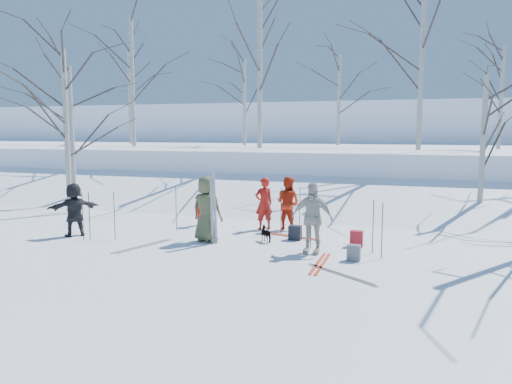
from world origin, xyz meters
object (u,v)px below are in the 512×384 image
(skier_red_north, at_px, (264,204))
(backpack_dark, at_px, (295,233))
(dog, at_px, (267,234))
(backpack_grey, at_px, (354,253))
(skier_olive_center, at_px, (207,209))
(backpack_red, at_px, (357,239))
(skier_redor_behind, at_px, (288,203))
(skier_red_seated, at_px, (200,210))
(skier_grey_west, at_px, (74,209))
(skier_cream_east, at_px, (312,218))

(skier_red_north, distance_m, backpack_dark, 1.81)
(dog, distance_m, backpack_grey, 2.79)
(skier_olive_center, distance_m, backpack_red, 4.05)
(skier_redor_behind, xyz_separation_m, dog, (-0.08, -1.87, -0.59))
(skier_olive_center, distance_m, skier_red_seated, 2.30)
(dog, bearing_deg, skier_red_north, -119.80)
(skier_red_seated, relative_size, backpack_red, 2.43)
(skier_redor_behind, xyz_separation_m, backpack_grey, (2.42, -3.13, -0.62))
(skier_grey_west, xyz_separation_m, dog, (5.43, 1.03, -0.55))
(skier_olive_center, relative_size, backpack_red, 4.25)
(skier_red_seated, bearing_deg, skier_cream_east, -118.43)
(backpack_red, distance_m, backpack_grey, 1.46)
(skier_cream_east, bearing_deg, backpack_grey, -16.99)
(skier_red_north, relative_size, skier_grey_west, 1.04)
(skier_cream_east, height_order, backpack_red, skier_cream_east)
(skier_grey_west, xyz_separation_m, backpack_dark, (6.09, 1.51, -0.57))
(skier_cream_east, bearing_deg, backpack_dark, 123.04)
(skier_olive_center, bearing_deg, backpack_dark, -149.59)
(skier_grey_west, bearing_deg, backpack_red, 139.48)
(skier_cream_east, relative_size, backpack_grey, 4.62)
(skier_redor_behind, xyz_separation_m, backpack_dark, (0.58, -1.39, -0.61))
(skier_redor_behind, bearing_deg, backpack_red, 161.82)
(skier_redor_behind, height_order, dog, skier_redor_behind)
(skier_redor_behind, distance_m, backpack_grey, 4.00)
(backpack_grey, bearing_deg, skier_cream_east, 159.40)
(skier_red_north, distance_m, skier_grey_west, 5.50)
(skier_red_north, distance_m, skier_cream_east, 3.20)
(dog, bearing_deg, skier_red_seated, -79.78)
(skier_grey_west, bearing_deg, backpack_grey, 128.90)
(skier_red_north, distance_m, dog, 1.83)
(skier_red_seated, relative_size, backpack_grey, 2.69)
(dog, relative_size, backpack_grey, 1.37)
(dog, relative_size, backpack_red, 1.24)
(backpack_red, height_order, backpack_dark, backpack_red)
(skier_red_north, relative_size, backpack_red, 3.78)
(skier_red_seated, distance_m, backpack_red, 5.23)
(skier_red_seated, xyz_separation_m, skier_grey_west, (-2.75, -2.54, 0.25))
(skier_grey_west, bearing_deg, skier_red_north, 159.38)
(backpack_red, xyz_separation_m, backpack_grey, (0.12, -1.45, -0.02))
(skier_red_seated, bearing_deg, skier_red_north, -85.31)
(skier_olive_center, distance_m, backpack_dark, 2.51)
(skier_olive_center, xyz_separation_m, backpack_grey, (4.06, -0.79, -0.70))
(skier_redor_behind, bearing_deg, skier_olive_center, 72.76)
(skier_cream_east, bearing_deg, backpack_red, 51.05)
(backpack_dark, bearing_deg, dog, -143.81)
(skier_red_seated, bearing_deg, skier_redor_behind, -81.07)
(skier_redor_behind, relative_size, skier_red_seated, 1.58)
(skier_grey_west, relative_size, dog, 2.94)
(skier_grey_west, height_order, dog, skier_grey_west)
(skier_red_seated, height_order, backpack_red, skier_red_seated)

